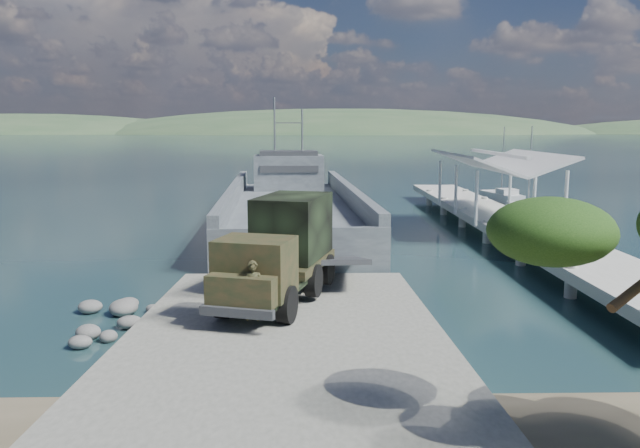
{
  "coord_description": "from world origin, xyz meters",
  "views": [
    {
      "loc": [
        0.71,
        -20.42,
        6.92
      ],
      "look_at": [
        1.23,
        6.0,
        2.76
      ],
      "focal_mm": 35.0,
      "sensor_mm": 36.0,
      "label": 1
    }
  ],
  "objects": [
    {
      "name": "distant_headlands",
      "position": [
        50.0,
        560.0,
        0.0
      ],
      "size": [
        1000.0,
        240.0,
        48.0
      ],
      "primitive_type": null,
      "color": "#314E31",
      "rests_on": "ground"
    },
    {
      "name": "soldier",
      "position": [
        -1.01,
        -1.49,
        1.45
      ],
      "size": [
        0.72,
        0.5,
        1.89
      ],
      "primitive_type": "imported",
      "rotation": [
        0.0,
        0.0,
        -0.06
      ],
      "color": "#202D19",
      "rests_on": "boat_ramp"
    },
    {
      "name": "pier",
      "position": [
        13.0,
        18.77,
        1.6
      ],
      "size": [
        6.4,
        44.0,
        6.1
      ],
      "color": "#AAAAA0",
      "rests_on": "ground"
    },
    {
      "name": "ground",
      "position": [
        0.0,
        0.0,
        0.0
      ],
      "size": [
        1400.0,
        1400.0,
        0.0
      ],
      "primitive_type": "plane",
      "color": "#163037",
      "rests_on": "ground"
    },
    {
      "name": "sailboat_near",
      "position": [
        18.05,
        27.75,
        0.38
      ],
      "size": [
        1.74,
        5.87,
        7.14
      ],
      "rotation": [
        0.0,
        0.0,
        -0.01
      ],
      "color": "silver",
      "rests_on": "ground"
    },
    {
      "name": "sailboat_far",
      "position": [
        18.88,
        37.2,
        0.38
      ],
      "size": [
        2.72,
        6.02,
        7.08
      ],
      "rotation": [
        0.0,
        0.0,
        0.18
      ],
      "color": "silver",
      "rests_on": "ground"
    },
    {
      "name": "landing_craft",
      "position": [
        -0.41,
        22.46,
        0.82
      ],
      "size": [
        10.09,
        34.19,
        10.05
      ],
      "rotation": [
        0.0,
        0.0,
        0.05
      ],
      "color": "#444950",
      "rests_on": "ground"
    },
    {
      "name": "military_truck",
      "position": [
        -0.28,
        2.42,
        2.36
      ],
      "size": [
        4.53,
        8.38,
        3.73
      ],
      "rotation": [
        0.0,
        0.0,
        -0.28
      ],
      "color": "black",
      "rests_on": "boat_ramp"
    },
    {
      "name": "boat_ramp",
      "position": [
        0.0,
        -1.0,
        0.25
      ],
      "size": [
        10.0,
        18.0,
        0.5
      ],
      "primitive_type": "cube",
      "color": "#65665D",
      "rests_on": "ground"
    },
    {
      "name": "shoreline_rocks",
      "position": [
        -6.2,
        0.5,
        0.0
      ],
      "size": [
        3.2,
        5.6,
        0.9
      ],
      "primitive_type": null,
      "color": "#5B5B58",
      "rests_on": "ground"
    }
  ]
}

